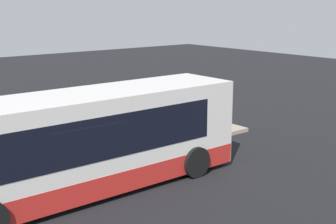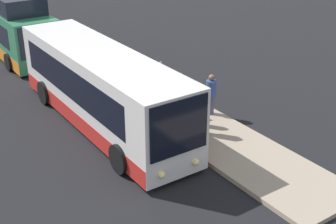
% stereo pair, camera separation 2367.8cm
% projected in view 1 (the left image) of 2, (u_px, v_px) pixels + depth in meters
% --- Properties ---
extents(ground, '(80.00, 80.00, 0.00)m').
position_uv_depth(ground, '(74.00, 195.00, 14.79)').
color(ground, black).
extents(platform, '(20.00, 3.09, 0.17)m').
position_uv_depth(platform, '(34.00, 166.00, 17.15)').
color(platform, gray).
rests_on(platform, ground).
extents(bus_lead, '(11.18, 2.83, 3.21)m').
position_uv_depth(bus_lead, '(79.00, 145.00, 14.63)').
color(bus_lead, silver).
rests_on(bus_lead, ground).
extents(passenger_boarding, '(0.50, 0.50, 1.68)m').
position_uv_depth(passenger_boarding, '(99.00, 129.00, 18.41)').
color(passenger_boarding, '#4C476B').
rests_on(passenger_boarding, platform).
extents(passenger_waiting, '(0.50, 0.50, 1.82)m').
position_uv_depth(passenger_waiting, '(77.00, 123.00, 19.18)').
color(passenger_waiting, '#4C476B').
rests_on(passenger_waiting, platform).
extents(passenger_with_bags, '(0.61, 0.61, 1.70)m').
position_uv_depth(passenger_with_bags, '(122.00, 126.00, 18.91)').
color(passenger_with_bags, '#2D2D33').
rests_on(passenger_with_bags, platform).
extents(suitcase, '(0.45, 0.26, 0.82)m').
position_uv_depth(suitcase, '(85.00, 143.00, 18.71)').
color(suitcase, maroon).
rests_on(suitcase, platform).
extents(sign_post, '(0.10, 0.65, 2.22)m').
position_uv_depth(sign_post, '(56.00, 128.00, 16.72)').
color(sign_post, '#4C4C51').
rests_on(sign_post, platform).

